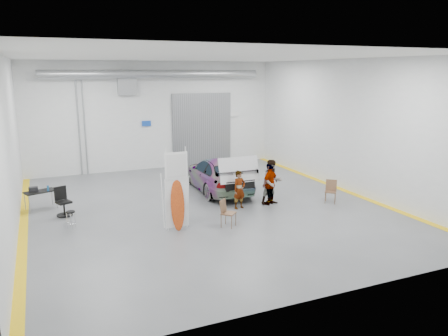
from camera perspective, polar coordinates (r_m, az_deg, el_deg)
name	(u,v)px	position (r m, az deg, el deg)	size (l,w,h in m)	color
ground	(206,207)	(18.01, -2.39, -5.09)	(16.00, 16.00, 0.00)	#5B5D62
room_shell	(192,103)	(19.38, -4.19, 8.45)	(14.02, 16.18, 6.01)	silver
sedan_car	(217,174)	(20.30, -0.92, -0.82)	(2.14, 5.25, 1.52)	silver
person_a	(239,190)	(17.61, 2.02, -2.84)	(0.57, 0.37, 1.57)	#946151
person_b	(272,182)	(18.24, 6.30, -1.84)	(0.93, 0.71, 1.89)	slate
person_c	(270,184)	(18.20, 6.02, -2.03)	(1.04, 0.43, 1.79)	brown
surfboard_display	(177,197)	(15.19, -6.14, -3.82)	(0.83, 0.23, 2.95)	white
folding_chair_near	(228,218)	(15.71, 0.57, -6.59)	(0.64, 0.73, 0.98)	brown
folding_chair_far	(330,196)	(19.00, 13.70, -3.56)	(0.63, 0.71, 0.96)	brown
shop_stool	(71,220)	(16.46, -19.35, -6.40)	(0.32, 0.32, 0.63)	black
work_table	(38,191)	(19.02, -23.07, -2.80)	(1.32, 0.96, 0.97)	gray
office_chair	(64,203)	(17.91, -20.21, -4.34)	(0.63, 0.66, 1.11)	black
trunk_lid	(239,168)	(18.00, 1.94, -0.01)	(1.78, 1.08, 0.04)	silver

